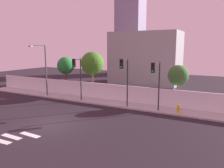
% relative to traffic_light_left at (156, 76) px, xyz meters
% --- Properties ---
extents(ground_plane, '(80.00, 80.00, 0.00)m').
position_rel_traffic_light_left_xyz_m(ground_plane, '(-6.50, -6.82, -3.57)').
color(ground_plane, black).
extents(sidewalk, '(36.00, 2.40, 0.15)m').
position_rel_traffic_light_left_xyz_m(sidewalk, '(-6.50, 1.38, -3.50)').
color(sidewalk, '#ACACAC').
rests_on(sidewalk, ground).
extents(perimeter_wall, '(36.00, 0.18, 1.80)m').
position_rel_traffic_light_left_xyz_m(perimeter_wall, '(-6.50, 2.67, -2.52)').
color(perimeter_wall, white).
rests_on(perimeter_wall, sidewalk).
extents(crosswalk_marking, '(2.91, 3.91, 0.01)m').
position_rel_traffic_light_left_xyz_m(crosswalk_marking, '(-7.04, -10.92, -3.57)').
color(crosswalk_marking, silver).
rests_on(crosswalk_marking, ground).
extents(traffic_light_left, '(0.44, 1.61, 4.67)m').
position_rel_traffic_light_left_xyz_m(traffic_light_left, '(0.00, 0.00, 0.00)').
color(traffic_light_left, black).
rests_on(traffic_light_left, sidewalk).
extents(traffic_light_center, '(0.41, 1.67, 4.81)m').
position_rel_traffic_light_left_xyz_m(traffic_light_center, '(-8.89, -0.02, 0.10)').
color(traffic_light_center, black).
rests_on(traffic_light_center, sidewalk).
extents(traffic_light_right, '(0.34, 1.72, 4.92)m').
position_rel_traffic_light_left_xyz_m(traffic_light_right, '(-3.16, -0.04, 0.17)').
color(traffic_light_right, black).
rests_on(traffic_light_right, sidewalk).
extents(street_lamp_curbside, '(0.73, 2.24, 6.30)m').
position_rel_traffic_light_left_xyz_m(street_lamp_curbside, '(-14.49, 0.61, 0.37)').
color(street_lamp_curbside, '#4C4C51').
rests_on(street_lamp_curbside, sidewalk).
extents(fire_hydrant, '(0.44, 0.26, 0.84)m').
position_rel_traffic_light_left_xyz_m(fire_hydrant, '(2.00, 0.69, -2.97)').
color(fire_hydrant, gold).
rests_on(fire_hydrant, sidewalk).
extents(roadside_tree_leftmost, '(2.33, 2.33, 4.90)m').
position_rel_traffic_light_left_xyz_m(roadside_tree_leftmost, '(-13.82, 4.00, 0.15)').
color(roadside_tree_leftmost, brown).
rests_on(roadside_tree_leftmost, ground).
extents(roadside_tree_midleft, '(2.92, 2.92, 5.63)m').
position_rel_traffic_light_left_xyz_m(roadside_tree_midleft, '(-9.54, 4.00, 0.58)').
color(roadside_tree_midleft, brown).
rests_on(roadside_tree_midleft, ground).
extents(roadside_tree_midright, '(2.18, 2.18, 4.36)m').
position_rel_traffic_light_left_xyz_m(roadside_tree_midright, '(1.18, 4.00, -0.31)').
color(roadside_tree_midright, brown).
rests_on(roadside_tree_midright, ground).
extents(low_building_distant, '(11.53, 6.00, 8.73)m').
position_rel_traffic_light_left_xyz_m(low_building_distant, '(-7.07, 16.67, 0.80)').
color(low_building_distant, '#999999').
rests_on(low_building_distant, ground).
extents(tower_on_skyline, '(5.78, 5.00, 27.91)m').
position_rel_traffic_light_left_xyz_m(tower_on_skyline, '(-15.13, 28.67, 10.38)').
color(tower_on_skyline, gray).
rests_on(tower_on_skyline, ground).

